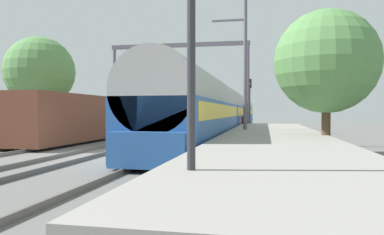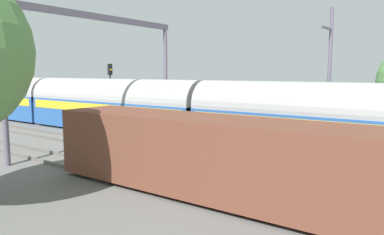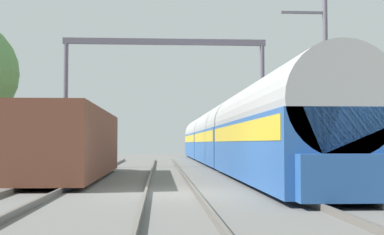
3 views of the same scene
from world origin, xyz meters
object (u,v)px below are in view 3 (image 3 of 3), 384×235
passenger_train (223,136)px  person_crossing (266,151)px  freight_car (72,144)px  railway_signal_far (246,118)px  catenary_gantry (165,75)px

passenger_train → person_crossing: (1.82, -5.46, -0.94)m
freight_car → railway_signal_far: railway_signal_far is taller
passenger_train → freight_car: passenger_train is taller
person_crossing → catenary_gantry: (-5.81, 1.91, 4.59)m
railway_signal_far → catenary_gantry: catenary_gantry is taller
freight_car → person_crossing: freight_car is taller
person_crossing → catenary_gantry: bearing=-168.1°
freight_car → railway_signal_far: size_ratio=2.53×
railway_signal_far → person_crossing: bearing=-90.7°
person_crossing → freight_car: bearing=-110.0°
freight_car → person_crossing: 12.80m
railway_signal_far → passenger_train: bearing=-130.5°
freight_car → railway_signal_far: (9.89, 15.94, 1.81)m
railway_signal_far → catenary_gantry: size_ratio=0.42×
freight_car → railway_signal_far: 18.84m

